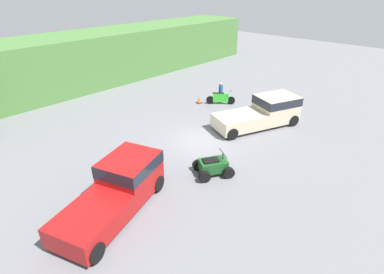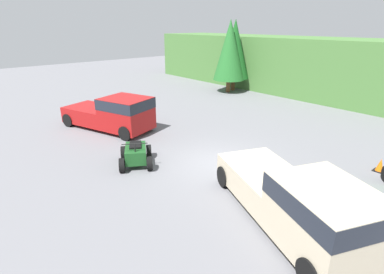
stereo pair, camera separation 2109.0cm
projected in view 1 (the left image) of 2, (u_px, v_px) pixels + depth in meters
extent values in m
plane|color=slate|center=(203.00, 141.00, 18.73)|extent=(80.00, 80.00, 0.00)
cube|color=#477538|center=(71.00, 62.00, 27.30)|extent=(44.00, 6.00, 4.65)
cube|color=maroon|center=(131.00, 174.00, 13.62)|extent=(3.00, 2.77, 1.76)
cube|color=#1E232D|center=(129.00, 164.00, 13.35)|extent=(3.03, 2.79, 0.56)
cube|color=maroon|center=(92.00, 220.00, 11.61)|extent=(3.52, 2.95, 0.90)
cylinder|color=black|center=(124.00, 174.00, 14.88)|extent=(0.83, 0.52, 0.78)
cylinder|color=black|center=(158.00, 183.00, 14.19)|extent=(0.83, 0.52, 0.78)
cylinder|color=black|center=(55.00, 236.00, 11.27)|extent=(0.83, 0.52, 0.78)
cylinder|color=black|center=(95.00, 252.00, 10.58)|extent=(0.83, 0.52, 0.78)
cube|color=beige|center=(276.00, 108.00, 20.73)|extent=(3.25, 2.94, 1.76)
cube|color=#1E232D|center=(277.00, 100.00, 20.46)|extent=(3.28, 2.97, 0.56)
cube|color=beige|center=(239.00, 121.00, 19.84)|extent=(3.80, 3.17, 0.90)
cylinder|color=black|center=(275.00, 111.00, 22.13)|extent=(0.83, 0.56, 0.78)
cylinder|color=black|center=(293.00, 120.00, 20.58)|extent=(0.83, 0.56, 0.78)
cylinder|color=black|center=(217.00, 122.00, 20.33)|extent=(0.83, 0.56, 0.78)
cylinder|color=black|center=(232.00, 134.00, 18.78)|extent=(0.83, 0.56, 0.78)
cylinder|color=black|center=(231.00, 100.00, 24.20)|extent=(0.49, 0.56, 0.65)
cylinder|color=black|center=(210.00, 100.00, 24.29)|extent=(0.49, 0.56, 0.65)
cube|color=green|center=(221.00, 98.00, 24.14)|extent=(0.91, 1.06, 0.71)
cylinder|color=#B7B7BC|center=(231.00, 96.00, 24.01)|extent=(0.23, 0.27, 0.80)
cylinder|color=black|center=(231.00, 91.00, 23.82)|extent=(0.49, 0.41, 0.04)
cube|color=black|center=(218.00, 93.00, 23.97)|extent=(0.69, 0.79, 0.06)
cylinder|color=black|center=(221.00, 161.00, 16.08)|extent=(0.62, 0.50, 0.59)
cylinder|color=black|center=(229.00, 173.00, 15.13)|extent=(0.62, 0.50, 0.59)
cylinder|color=black|center=(198.00, 165.00, 15.77)|extent=(0.62, 0.50, 0.59)
cylinder|color=black|center=(205.00, 177.00, 14.81)|extent=(0.62, 0.50, 0.59)
cube|color=#194C1E|center=(213.00, 165.00, 15.35)|extent=(1.63, 1.46, 0.58)
cylinder|color=black|center=(223.00, 156.00, 15.26)|extent=(0.07, 0.07, 0.35)
cylinder|color=black|center=(223.00, 153.00, 15.18)|extent=(0.58, 0.92, 0.04)
cube|color=black|center=(211.00, 160.00, 15.16)|extent=(0.94, 0.84, 0.08)
cylinder|color=brown|center=(220.00, 97.00, 24.68)|extent=(0.24, 0.24, 0.83)
cylinder|color=brown|center=(221.00, 98.00, 24.52)|extent=(0.24, 0.24, 0.83)
cylinder|color=#2D5199|center=(221.00, 89.00, 24.26)|extent=(0.49, 0.49, 0.62)
sphere|color=tan|center=(221.00, 84.00, 24.07)|extent=(0.32, 0.32, 0.22)
cube|color=black|center=(199.00, 103.00, 24.60)|extent=(0.42, 0.42, 0.03)
cone|color=orange|center=(199.00, 100.00, 24.48)|extent=(0.32, 0.32, 0.55)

